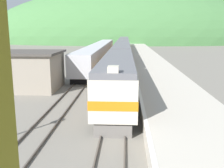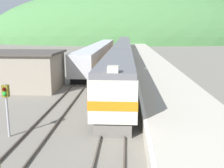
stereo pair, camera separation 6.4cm
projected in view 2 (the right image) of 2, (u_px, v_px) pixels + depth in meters
name	position (u px, v px, depth m)	size (l,w,h in m)	color
track_main	(124.00, 55.00, 66.36)	(1.52, 180.00, 0.16)	#4C443D
track_siding	(106.00, 55.00, 66.62)	(1.52, 180.00, 0.16)	#4C443D
platform	(150.00, 63.00, 46.46)	(6.03, 140.00, 1.00)	#BCB5A5
distant_hills	(126.00, 42.00, 134.58)	(147.61, 66.43, 53.13)	#477A42
station_shed	(21.00, 70.00, 28.25)	(8.72, 6.23, 4.08)	gray
express_train_lead_car	(118.00, 76.00, 24.21)	(2.98, 19.02, 4.27)	black
carriage_second	(122.00, 55.00, 44.48)	(2.97, 20.24, 3.91)	black
carriage_third	(124.00, 47.00, 65.13)	(2.97, 20.24, 3.91)	black
carriage_fourth	(125.00, 43.00, 85.77)	(2.97, 20.24, 3.91)	black
siding_train	(100.00, 52.00, 52.83)	(2.90, 47.60, 3.56)	black
signal_post_siding	(6.00, 99.00, 15.32)	(0.36, 0.42, 3.25)	#9E9EA3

